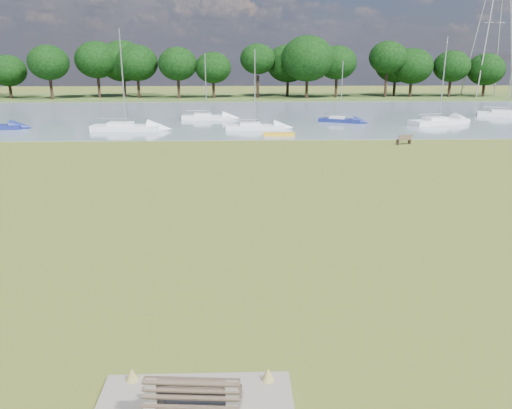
{
  "coord_description": "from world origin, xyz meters",
  "views": [
    {
      "loc": [
        1.0,
        -22.48,
        7.18
      ],
      "look_at": [
        1.68,
        -2.0,
        1.12
      ],
      "focal_mm": 35.0,
      "sensor_mm": 36.0,
      "label": 1
    }
  ],
  "objects_px": {
    "riverbank_bench": "(404,140)",
    "bench_pair": "(192,403)",
    "sailboat_0": "(125,125)",
    "sailboat_4": "(254,125)",
    "sailboat_5": "(438,120)",
    "kayak": "(279,134)",
    "sailboat_6": "(505,113)",
    "sailboat_3": "(340,119)",
    "sailboat_2": "(206,116)"
  },
  "relations": [
    {
      "from": "sailboat_0",
      "to": "sailboat_6",
      "type": "relative_size",
      "value": 1.26
    },
    {
      "from": "kayak",
      "to": "sailboat_3",
      "type": "height_order",
      "value": "sailboat_3"
    },
    {
      "from": "sailboat_4",
      "to": "kayak",
      "type": "bearing_deg",
      "value": -64.95
    },
    {
      "from": "sailboat_3",
      "to": "sailboat_4",
      "type": "xyz_separation_m",
      "value": [
        -9.92,
        -5.42,
        0.03
      ]
    },
    {
      "from": "kayak",
      "to": "sailboat_6",
      "type": "relative_size",
      "value": 0.38
    },
    {
      "from": "sailboat_3",
      "to": "sailboat_5",
      "type": "bearing_deg",
      "value": 13.52
    },
    {
      "from": "sailboat_5",
      "to": "sailboat_3",
      "type": "bearing_deg",
      "value": 146.82
    },
    {
      "from": "riverbank_bench",
      "to": "sailboat_0",
      "type": "xyz_separation_m",
      "value": [
        -25.62,
        9.1,
        0.13
      ]
    },
    {
      "from": "bench_pair",
      "to": "sailboat_0",
      "type": "bearing_deg",
      "value": 108.36
    },
    {
      "from": "kayak",
      "to": "sailboat_2",
      "type": "relative_size",
      "value": 0.39
    },
    {
      "from": "kayak",
      "to": "sailboat_3",
      "type": "bearing_deg",
      "value": 55.79
    },
    {
      "from": "kayak",
      "to": "sailboat_2",
      "type": "height_order",
      "value": "sailboat_2"
    },
    {
      "from": "sailboat_0",
      "to": "sailboat_4",
      "type": "relative_size",
      "value": 1.23
    },
    {
      "from": "riverbank_bench",
      "to": "sailboat_3",
      "type": "bearing_deg",
      "value": 81.44
    },
    {
      "from": "sailboat_4",
      "to": "riverbank_bench",
      "type": "bearing_deg",
      "value": -38.39
    },
    {
      "from": "bench_pair",
      "to": "sailboat_0",
      "type": "xyz_separation_m",
      "value": [
        -10.54,
        42.51,
        0.04
      ]
    },
    {
      "from": "kayak",
      "to": "sailboat_3",
      "type": "xyz_separation_m",
      "value": [
        7.7,
        9.86,
        0.25
      ]
    },
    {
      "from": "riverbank_bench",
      "to": "kayak",
      "type": "relative_size",
      "value": 0.49
    },
    {
      "from": "riverbank_bench",
      "to": "bench_pair",
      "type": "bearing_deg",
      "value": -132.95
    },
    {
      "from": "sailboat_6",
      "to": "sailboat_4",
      "type": "bearing_deg",
      "value": -141.4
    },
    {
      "from": "riverbank_bench",
      "to": "sailboat_2",
      "type": "xyz_separation_m",
      "value": [
        -18.05,
        18.22,
        0.05
      ]
    },
    {
      "from": "bench_pair",
      "to": "sailboat_4",
      "type": "xyz_separation_m",
      "value": [
        2.52,
        42.86,
        -0.05
      ]
    },
    {
      "from": "riverbank_bench",
      "to": "sailboat_2",
      "type": "relative_size",
      "value": 0.19
    },
    {
      "from": "riverbank_bench",
      "to": "sailboat_3",
      "type": "relative_size",
      "value": 0.21
    },
    {
      "from": "kayak",
      "to": "sailboat_6",
      "type": "height_order",
      "value": "sailboat_6"
    },
    {
      "from": "sailboat_2",
      "to": "sailboat_4",
      "type": "relative_size",
      "value": 0.95
    },
    {
      "from": "sailboat_2",
      "to": "sailboat_4",
      "type": "distance_m",
      "value": 10.35
    },
    {
      "from": "riverbank_bench",
      "to": "sailboat_5",
      "type": "bearing_deg",
      "value": 39.64
    },
    {
      "from": "kayak",
      "to": "riverbank_bench",
      "type": "bearing_deg",
      "value": -22.01
    },
    {
      "from": "sailboat_5",
      "to": "kayak",
      "type": "bearing_deg",
      "value": -179.0
    },
    {
      "from": "sailboat_2",
      "to": "sailboat_6",
      "type": "bearing_deg",
      "value": 2.71
    },
    {
      "from": "kayak",
      "to": "sailboat_0",
      "type": "bearing_deg",
      "value": 168.78
    },
    {
      "from": "riverbank_bench",
      "to": "kayak",
      "type": "xyz_separation_m",
      "value": [
        -10.35,
        5.0,
        -0.23
      ]
    },
    {
      "from": "sailboat_0",
      "to": "sailboat_6",
      "type": "distance_m",
      "value": 46.1
    },
    {
      "from": "bench_pair",
      "to": "sailboat_3",
      "type": "bearing_deg",
      "value": 79.99
    },
    {
      "from": "riverbank_bench",
      "to": "sailboat_3",
      "type": "height_order",
      "value": "sailboat_3"
    },
    {
      "from": "bench_pair",
      "to": "sailboat_4",
      "type": "bearing_deg",
      "value": 91.08
    },
    {
      "from": "bench_pair",
      "to": "kayak",
      "type": "xyz_separation_m",
      "value": [
        4.73,
        38.42,
        -0.33
      ]
    },
    {
      "from": "kayak",
      "to": "sailboat_3",
      "type": "distance_m",
      "value": 12.51
    },
    {
      "from": "sailboat_6",
      "to": "sailboat_5",
      "type": "bearing_deg",
      "value": -127.18
    },
    {
      "from": "sailboat_4",
      "to": "sailboat_6",
      "type": "relative_size",
      "value": 1.02
    },
    {
      "from": "sailboat_3",
      "to": "bench_pair",
      "type": "bearing_deg",
      "value": -79.87
    },
    {
      "from": "sailboat_0",
      "to": "sailboat_5",
      "type": "bearing_deg",
      "value": 10.15
    },
    {
      "from": "sailboat_2",
      "to": "sailboat_3",
      "type": "relative_size",
      "value": 1.12
    },
    {
      "from": "kayak",
      "to": "sailboat_4",
      "type": "distance_m",
      "value": 4.97
    },
    {
      "from": "riverbank_bench",
      "to": "sailboat_2",
      "type": "distance_m",
      "value": 25.65
    },
    {
      "from": "sailboat_0",
      "to": "sailboat_3",
      "type": "height_order",
      "value": "sailboat_0"
    },
    {
      "from": "sailboat_0",
      "to": "sailboat_2",
      "type": "height_order",
      "value": "sailboat_0"
    },
    {
      "from": "sailboat_0",
      "to": "sailboat_4",
      "type": "distance_m",
      "value": 13.06
    },
    {
      "from": "riverbank_bench",
      "to": "sailboat_2",
      "type": "height_order",
      "value": "sailboat_2"
    }
  ]
}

